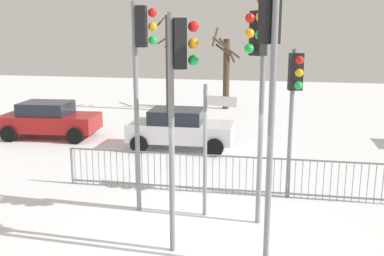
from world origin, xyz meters
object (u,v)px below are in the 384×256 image
traffic_light_mid_left (141,62)px  bare_tree_left (168,61)px  traffic_light_mid_right (269,66)px  bare_tree_centre (226,69)px  traffic_light_foreground_left (179,81)px  traffic_light_foreground_right (294,91)px  traffic_light_rear_left (258,69)px  car_white_near (180,128)px  car_red_far (49,119)px  direction_sign_post (208,144)px

traffic_light_mid_left → bare_tree_left: bearing=-176.2°
traffic_light_mid_right → bare_tree_centre: bearing=64.3°
traffic_light_foreground_left → traffic_light_foreground_right: bearing=125.7°
traffic_light_rear_left → traffic_light_foreground_left: (-1.35, -1.47, -0.12)m
traffic_light_rear_left → car_white_near: 7.30m
traffic_light_foreground_right → bare_tree_centre: size_ratio=0.86×
traffic_light_foreground_left → car_red_far: 11.17m
traffic_light_mid_left → traffic_light_mid_right: 3.50m
traffic_light_foreground_right → direction_sign_post: 2.63m
traffic_light_foreground_left → bare_tree_centre: size_ratio=1.03×
traffic_light_foreground_right → car_red_far: (-9.46, 4.87, -2.05)m
traffic_light_foreground_right → car_white_near: size_ratio=1.00×
traffic_light_mid_left → bare_tree_left: bare_tree_left is taller
traffic_light_rear_left → traffic_light_foreground_left: size_ratio=1.04×
car_white_near → traffic_light_foreground_left: bearing=-78.7°
traffic_light_rear_left → direction_sign_post: bearing=28.0°
traffic_light_rear_left → traffic_light_foreground_left: traffic_light_rear_left is taller
traffic_light_mid_right → bare_tree_left: bearing=75.3°
traffic_light_mid_right → car_white_near: 8.90m
traffic_light_rear_left → car_red_far: (-8.65, 6.59, -2.72)m
traffic_light_rear_left → direction_sign_post: 2.08m
traffic_light_rear_left → traffic_light_mid_left: (-2.63, 0.28, 0.10)m
traffic_light_mid_right → bare_tree_centre: 16.73m
traffic_light_rear_left → direction_sign_post: size_ratio=1.53×
traffic_light_foreground_left → direction_sign_post: 2.39m
traffic_light_mid_right → bare_tree_centre: size_ratio=1.13×
traffic_light_mid_right → car_white_near: traffic_light_mid_right is taller
traffic_light_mid_right → car_red_far: bearing=101.8°
bare_tree_centre → traffic_light_mid_right: bearing=-80.4°
traffic_light_foreground_right → car_red_far: 10.84m
traffic_light_mid_right → direction_sign_post: traffic_light_mid_right is taller
traffic_light_foreground_left → bare_tree_left: bearing=175.2°
traffic_light_foreground_left → car_white_near: traffic_light_foreground_left is taller
direction_sign_post → bare_tree_left: size_ratio=0.61×
car_red_far → car_white_near: bearing=-10.3°
car_white_near → car_red_far: bearing=172.6°
direction_sign_post → bare_tree_centre: bare_tree_centre is taller
traffic_light_foreground_right → bare_tree_left: 13.48m
traffic_light_foreground_right → traffic_light_mid_left: 3.82m
traffic_light_foreground_right → bare_tree_left: bare_tree_left is taller
car_red_far → traffic_light_foreground_left: bearing=-52.4°
traffic_light_rear_left → traffic_light_foreground_right: traffic_light_rear_left is taller
traffic_light_mid_left → direction_sign_post: size_ratio=1.58×
traffic_light_foreground_right → traffic_light_mid_right: (-0.55, -3.40, 0.87)m
traffic_light_foreground_right → bare_tree_centre: (-3.33, 13.03, -0.62)m
traffic_light_foreground_left → bare_tree_left: bare_tree_left is taller
traffic_light_rear_left → car_white_near: bearing=-21.3°
traffic_light_mid_left → bare_tree_centre: traffic_light_mid_left is taller
traffic_light_mid_right → car_red_far: (-8.91, 8.27, -2.92)m
traffic_light_foreground_right → car_white_near: bearing=-65.1°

